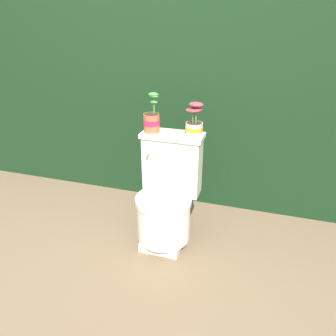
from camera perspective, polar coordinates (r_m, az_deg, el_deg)
name	(u,v)px	position (r m, az deg, el deg)	size (l,w,h in m)	color
ground_plane	(156,239)	(2.43, -2.15, -12.32)	(12.00, 12.00, 0.00)	brown
hedge_backdrop	(190,99)	(2.89, 3.77, 11.92)	(4.00, 0.65, 1.63)	black
toilet	(167,198)	(2.27, -0.19, -5.25)	(0.42, 0.49, 0.76)	silver
potted_plant_left	(152,120)	(2.21, -2.86, 8.32)	(0.11, 0.11, 0.26)	#9E5638
potted_plant_midleft	(194,123)	(2.14, 4.61, 7.88)	(0.12, 0.11, 0.22)	beige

